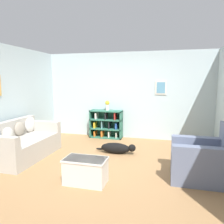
% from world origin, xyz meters
% --- Properties ---
extents(ground_plane, '(14.00, 14.00, 0.00)m').
position_xyz_m(ground_plane, '(0.00, 0.00, 0.00)').
color(ground_plane, '#997047').
extents(wall_back, '(5.60, 0.13, 2.60)m').
position_xyz_m(wall_back, '(0.00, 2.25, 1.30)').
color(wall_back, silver).
rests_on(wall_back, ground_plane).
extents(wall_left, '(0.13, 5.00, 2.60)m').
position_xyz_m(wall_left, '(-2.55, -0.00, 1.30)').
color(wall_left, silver).
rests_on(wall_left, ground_plane).
extents(couch, '(0.92, 1.75, 0.84)m').
position_xyz_m(couch, '(-1.99, -0.15, 0.33)').
color(couch, '#ADA89E').
rests_on(couch, ground_plane).
extents(bookshelf, '(0.99, 0.34, 0.85)m').
position_xyz_m(bookshelf, '(-0.61, 2.03, 0.42)').
color(bookshelf, '#2D6B56').
rests_on(bookshelf, ground_plane).
extents(recliner_chair, '(1.05, 0.85, 1.01)m').
position_xyz_m(recliner_chair, '(1.90, -0.33, 0.36)').
color(recliner_chair, slate).
rests_on(recliner_chair, ground_plane).
extents(coffee_table, '(0.73, 0.43, 0.44)m').
position_xyz_m(coffee_table, '(-0.10, -0.99, 0.24)').
color(coffee_table, silver).
rests_on(coffee_table, ground_plane).
extents(dog, '(1.00, 0.24, 0.26)m').
position_xyz_m(dog, '(0.06, 0.65, 0.13)').
color(dog, black).
rests_on(dog, ground_plane).
extents(vase, '(0.13, 0.13, 0.30)m').
position_xyz_m(vase, '(-0.57, 2.01, 1.02)').
color(vase, silver).
rests_on(vase, bookshelf).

